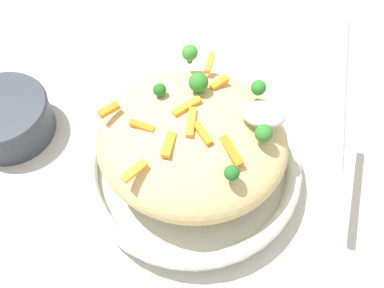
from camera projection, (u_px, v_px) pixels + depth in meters
The scene contains 21 objects.
ground_plane at pixel (192, 175), 0.65m from camera, with size 2.40×2.40×0.00m, color beige.
serving_bowl at pixel (192, 166), 0.62m from camera, with size 0.32×0.32×0.05m.
pasta_mound at pixel (192, 141), 0.57m from camera, with size 0.26×0.24×0.10m, color #D1BA7A.
carrot_piece_0 at pixel (142, 126), 0.53m from camera, with size 0.03×0.01×0.01m, color orange.
carrot_piece_1 at pixel (187, 107), 0.53m from camera, with size 0.04×0.01×0.01m, color orange.
carrot_piece_2 at pixel (210, 63), 0.58m from camera, with size 0.04×0.01×0.01m, color orange.
carrot_piece_3 at pixel (109, 108), 0.54m from camera, with size 0.03×0.01×0.01m, color orange.
carrot_piece_4 at pixel (202, 133), 0.51m from camera, with size 0.04×0.01×0.01m, color orange.
carrot_piece_5 at pixel (231, 151), 0.51m from camera, with size 0.04×0.01×0.01m, color orange.
carrot_piece_6 at pixel (134, 171), 0.49m from camera, with size 0.03×0.01×0.01m, color orange.
carrot_piece_7 at pixel (219, 83), 0.56m from camera, with size 0.03×0.01×0.01m, color orange.
carrot_piece_8 at pixel (169, 145), 0.51m from camera, with size 0.03×0.01×0.01m, color orange.
carrot_piece_9 at pixel (189, 122), 0.52m from camera, with size 0.04×0.01×0.01m, color orange.
broccoli_floret_0 at pixel (232, 173), 0.48m from camera, with size 0.02×0.02×0.02m.
broccoli_floret_1 at pixel (160, 90), 0.55m from camera, with size 0.02×0.02×0.02m.
broccoli_floret_2 at pixel (197, 83), 0.54m from camera, with size 0.03×0.03×0.03m.
broccoli_floret_3 at pixel (264, 134), 0.51m from camera, with size 0.02×0.02×0.02m.
broccoli_floret_4 at pixel (258, 88), 0.55m from camera, with size 0.02×0.02×0.02m.
broccoli_floret_5 at pixel (190, 53), 0.58m from camera, with size 0.02×0.02×0.03m.
serving_spoon at pixel (293, 109), 0.51m from camera, with size 0.12×0.17×0.09m.
companion_bowl at pixel (6, 117), 0.66m from camera, with size 0.14×0.14×0.06m.
Camera 1 is at (-0.05, 0.31, 0.57)m, focal length 39.72 mm.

